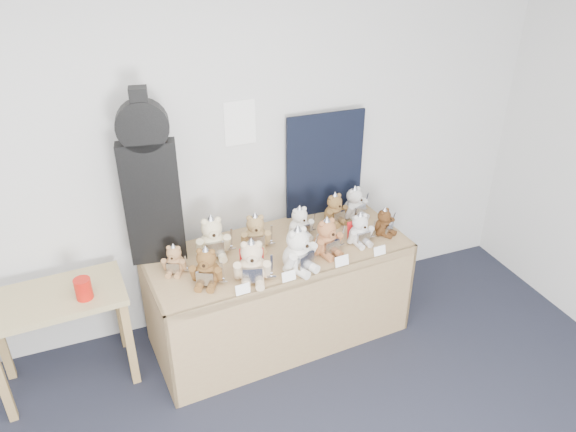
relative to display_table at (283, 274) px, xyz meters
name	(u,v)px	position (x,y,z in m)	size (l,w,h in m)	color
room_shell	(240,123)	(-0.11, 0.48, 0.91)	(6.00, 6.00, 6.00)	silver
display_table	(283,274)	(0.00, 0.00, 0.00)	(1.77, 0.84, 0.72)	#97714D
side_table	(57,312)	(-1.41, 0.15, -0.01)	(0.84, 0.49, 0.68)	#988552
guitar_case	(150,182)	(-0.75, 0.26, 0.70)	(0.35, 0.15, 1.12)	black
navy_board	(325,165)	(0.49, 0.43, 0.54)	(0.57, 0.02, 0.76)	black
red_cup	(83,289)	(-1.23, 0.06, 0.18)	(0.10, 0.10, 0.13)	red
teddy_front_far_left	(207,268)	(-0.53, -0.12, 0.27)	(0.22, 0.22, 0.28)	brown
teddy_front_left	(252,263)	(-0.27, -0.19, 0.28)	(0.26, 0.24, 0.31)	beige
teddy_front_centre	(298,251)	(0.04, -0.18, 0.29)	(0.27, 0.26, 0.33)	silver
teddy_front_right	(327,238)	(0.27, -0.08, 0.27)	(0.24, 0.21, 0.29)	#A6673F
teddy_front_far_right	(360,230)	(0.53, -0.05, 0.25)	(0.20, 0.17, 0.25)	silver
teddy_front_end	(384,223)	(0.74, -0.01, 0.24)	(0.18, 0.17, 0.22)	#4D301A
teddy_back_left	(213,239)	(-0.42, 0.16, 0.28)	(0.26, 0.21, 0.31)	beige
teddy_back_centre_left	(256,233)	(-0.13, 0.15, 0.27)	(0.23, 0.20, 0.28)	#997B4C
teddy_back_centre_right	(300,224)	(0.19, 0.17, 0.26)	(0.21, 0.18, 0.25)	silver
teddy_back_right	(335,210)	(0.50, 0.26, 0.26)	(0.21, 0.18, 0.25)	brown
teddy_back_end	(355,204)	(0.66, 0.27, 0.26)	(0.22, 0.21, 0.27)	silver
teddy_back_far_left	(174,260)	(-0.68, 0.07, 0.24)	(0.17, 0.17, 0.21)	#A3764C
entry_card_a	(243,289)	(-0.36, -0.30, 0.19)	(0.09, 0.00, 0.06)	white
entry_card_b	(289,276)	(-0.07, -0.28, 0.19)	(0.09, 0.00, 0.06)	white
entry_card_c	(342,261)	(0.30, -0.25, 0.19)	(0.10, 0.00, 0.07)	white
entry_card_d	(380,251)	(0.58, -0.23, 0.19)	(0.09, 0.00, 0.06)	white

